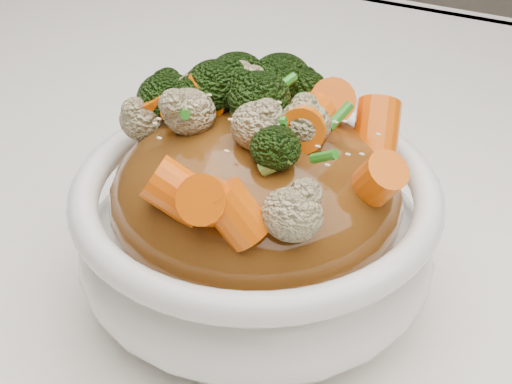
% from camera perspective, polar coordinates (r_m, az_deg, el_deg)
% --- Properties ---
extents(tablecloth, '(1.20, 0.80, 0.04)m').
position_cam_1_polar(tablecloth, '(0.50, 6.39, -5.66)').
color(tablecloth, white).
rests_on(tablecloth, dining_table).
extents(bowl, '(0.21, 0.21, 0.08)m').
position_cam_1_polar(bowl, '(0.43, -0.00, -3.20)').
color(bowl, white).
rests_on(bowl, tablecloth).
extents(sauce_base, '(0.17, 0.17, 0.09)m').
position_cam_1_polar(sauce_base, '(0.41, -0.00, -0.31)').
color(sauce_base, '#5F3410').
rests_on(sauce_base, bowl).
extents(carrots, '(0.17, 0.17, 0.05)m').
position_cam_1_polar(carrots, '(0.38, -0.00, 6.53)').
color(carrots, '#F06007').
rests_on(carrots, sauce_base).
extents(broccoli, '(0.17, 0.17, 0.04)m').
position_cam_1_polar(broccoli, '(0.39, -0.00, 6.42)').
color(broccoli, black).
rests_on(broccoli, sauce_base).
extents(cauliflower, '(0.17, 0.17, 0.03)m').
position_cam_1_polar(cauliflower, '(0.39, -0.00, 6.18)').
color(cauliflower, tan).
rests_on(cauliflower, sauce_base).
extents(scallions, '(0.13, 0.13, 0.02)m').
position_cam_1_polar(scallions, '(0.38, -0.00, 6.65)').
color(scallions, '#257B1C').
rests_on(scallions, sauce_base).
extents(sesame_seeds, '(0.15, 0.15, 0.01)m').
position_cam_1_polar(sesame_seeds, '(0.38, -0.00, 6.65)').
color(sesame_seeds, beige).
rests_on(sesame_seeds, sauce_base).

